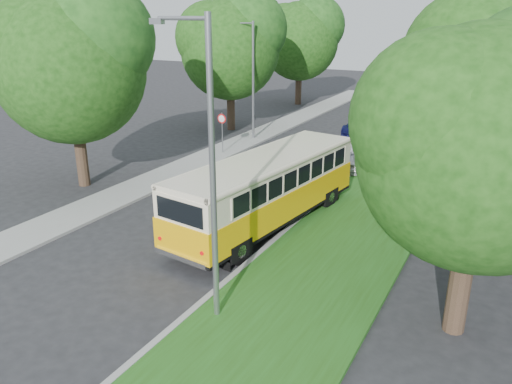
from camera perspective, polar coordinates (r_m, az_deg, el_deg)
The scene contains 13 objects.
ground at distance 18.32m, azimuth -11.69°, elevation -6.42°, with size 120.00×120.00×0.00m, color #242426.
curb at distance 20.46m, azimuth 5.18°, elevation -2.97°, with size 0.20×70.00×0.15m, color gray.
grass_verge at distance 19.75m, azimuth 11.47°, elevation -4.20°, with size 4.50×70.00×0.13m, color #255115.
sidewalk at distance 24.72m, azimuth -12.99°, elevation 0.64°, with size 2.20×70.00×0.12m, color gray.
treeline at distance 31.44m, azimuth 14.50°, elevation 15.50°, with size 24.27×41.91×9.46m.
lamppost_near at distance 12.47m, azimuth -5.36°, elevation 2.94°, with size 1.71×0.16×8.00m.
lamppost_far at distance 32.63m, azimuth -0.49°, elevation 13.04°, with size 1.71×0.16×7.50m.
warning_sign at distance 29.50m, azimuth -3.91°, elevation 7.53°, with size 0.56×0.10×2.50m.
vintage_bus at distance 19.30m, azimuth 1.26°, elevation 0.05°, with size 2.50×9.72×2.89m, color #FFB508, non-canonical shape.
car_silver at distance 27.68m, azimuth 10.76°, elevation 4.35°, with size 1.77×4.39×1.50m, color silver.
car_white at distance 27.24m, azimuth 9.19°, elevation 4.01°, with size 1.41×4.03×1.33m, color silver.
car_blue at distance 35.63m, azimuth 12.56°, elevation 7.64°, with size 2.05×5.05×1.47m, color navy.
car_grey at distance 40.45m, azimuth 16.61°, elevation 8.72°, with size 2.46×5.33×1.48m, color #53545A.
Camera 1 is at (10.85, -12.42, 7.97)m, focal length 35.00 mm.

